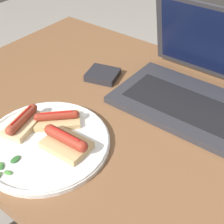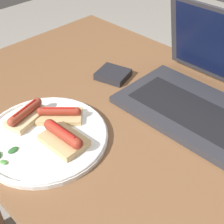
% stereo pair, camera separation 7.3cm
% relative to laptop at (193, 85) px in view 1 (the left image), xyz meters
% --- Properties ---
extents(desk, '(1.42, 0.76, 0.77)m').
position_rel_laptop_xyz_m(desk, '(0.04, -0.16, -0.12)').
color(desk, brown).
rests_on(desk, ground_plane).
extents(laptop, '(0.36, 0.29, 0.24)m').
position_rel_laptop_xyz_m(laptop, '(0.00, 0.00, 0.00)').
color(laptop, '#2D2D33').
rests_on(laptop, desk).
extents(plate, '(0.30, 0.30, 0.02)m').
position_rel_laptop_xyz_m(plate, '(-0.18, -0.37, -0.03)').
color(plate, white).
rests_on(plate, desk).
extents(sausage_toast_left, '(0.12, 0.08, 0.04)m').
position_rel_laptop_xyz_m(sausage_toast_left, '(-0.13, -0.36, -0.01)').
color(sausage_toast_left, tan).
rests_on(sausage_toast_left, plate).
extents(sausage_toast_middle, '(0.12, 0.12, 0.03)m').
position_rel_laptop_xyz_m(sausage_toast_middle, '(-0.21, -0.31, -0.02)').
color(sausage_toast_middle, tan).
rests_on(sausage_toast_middle, plate).
extents(sausage_toast_right, '(0.08, 0.11, 0.04)m').
position_rel_laptop_xyz_m(sausage_toast_right, '(-0.26, -0.37, -0.02)').
color(sausage_toast_right, '#D6B784').
rests_on(sausage_toast_right, plate).
extents(salad_pile, '(0.05, 0.08, 0.01)m').
position_rel_laptop_xyz_m(salad_pile, '(-0.20, -0.49, -0.03)').
color(salad_pile, '#2D662D').
rests_on(salad_pile, plate).
extents(external_drive, '(0.11, 0.10, 0.02)m').
position_rel_laptop_xyz_m(external_drive, '(-0.26, -0.06, -0.03)').
color(external_drive, '#232328').
rests_on(external_drive, desk).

